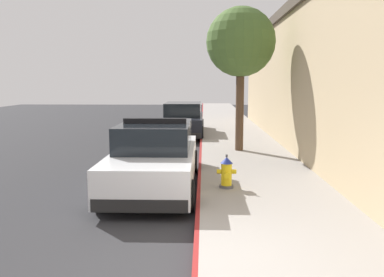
# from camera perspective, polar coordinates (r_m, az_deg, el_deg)

# --- Properties ---
(ground_plane) EXTENTS (32.36, 60.00, 0.20)m
(ground_plane) POSITION_cam_1_polar(r_m,az_deg,el_deg) (15.91, -15.03, -1.75)
(ground_plane) COLOR #2B2B2D
(sidewalk_pavement) EXTENTS (2.99, 60.00, 0.16)m
(sidewalk_pavement) POSITION_cam_1_polar(r_m,az_deg,el_deg) (15.28, 7.04, -1.24)
(sidewalk_pavement) COLOR gray
(sidewalk_pavement) RESTS_ON ground
(curb_painted_edge) EXTENTS (0.08, 60.00, 0.16)m
(curb_painted_edge) POSITION_cam_1_polar(r_m,az_deg,el_deg) (15.21, 1.27, -1.22)
(curb_painted_edge) COLOR maroon
(curb_painted_edge) RESTS_ON ground
(police_cruiser) EXTENTS (1.94, 4.84, 1.68)m
(police_cruiser) POSITION_cam_1_polar(r_m,az_deg,el_deg) (9.60, -5.25, -2.71)
(police_cruiser) COLOR white
(police_cruiser) RESTS_ON ground
(parked_car_silver_ahead) EXTENTS (1.94, 4.84, 1.56)m
(parked_car_silver_ahead) POSITION_cam_1_polar(r_m,az_deg,el_deg) (18.98, -1.29, 2.63)
(parked_car_silver_ahead) COLOR black
(parked_car_silver_ahead) RESTS_ON ground
(fire_hydrant) EXTENTS (0.44, 0.40, 0.76)m
(fire_hydrant) POSITION_cam_1_polar(r_m,az_deg,el_deg) (9.07, 4.93, -4.84)
(fire_hydrant) COLOR #4C4C51
(fire_hydrant) RESTS_ON sidewalk_pavement
(street_tree) EXTENTS (2.34, 2.34, 4.88)m
(street_tree) POSITION_cam_1_polar(r_m,az_deg,el_deg) (14.02, 6.95, 13.31)
(street_tree) COLOR brown
(street_tree) RESTS_ON sidewalk_pavement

